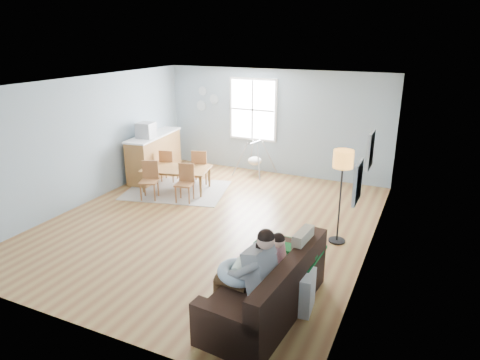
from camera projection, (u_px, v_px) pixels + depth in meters
The scene contains 22 objects.
room at pixel (208, 99), 7.67m from camera, with size 8.40×9.40×3.90m.
window at pixel (253, 110), 11.13m from camera, with size 1.32×0.08×1.62m.
pictures at pixel (364, 165), 5.78m from camera, with size 0.05×1.34×0.74m.
wall_plates at pixel (206, 99), 11.63m from camera, with size 0.67×0.02×0.66m.
sofa at pixel (269, 292), 5.64m from camera, with size 1.10×2.20×0.86m.
green_throw at pixel (286, 251), 6.19m from camera, with size 0.97×0.84×0.04m, color #166228.
beige_pillow at pixel (303, 247), 5.84m from camera, with size 0.14×0.49×0.49m, color #B9AB8D.
father at pixel (250, 271), 5.32m from camera, with size 0.99×0.50×1.37m.
nursing_pillow at pixel (238, 273), 5.41m from camera, with size 0.54×0.54×0.15m, color silver.
infant at pixel (240, 265), 5.42m from camera, with size 0.18×0.39×0.14m.
toddler at pixel (271, 255), 5.71m from camera, with size 0.57×0.33×0.87m.
floor_lamp at pixel (343, 167), 7.21m from camera, with size 0.34×0.34×1.69m.
storage_cube at pixel (294, 290), 5.74m from camera, with size 0.53×0.48×0.55m.
rug at pixel (177, 190), 10.16m from camera, with size 2.29×1.74×0.01m, color #9B958E.
dining_table at pixel (176, 179), 10.07m from camera, with size 1.54×0.86×0.54m, color brown.
chair_sw at pixel (150, 178), 9.56m from camera, with size 0.49×0.49×0.85m.
chair_se at pixel (185, 181), 9.40m from camera, with size 0.45×0.45×0.83m.
chair_nw at pixel (168, 164), 10.61m from camera, with size 0.44×0.44×0.82m.
chair_ne at pixel (200, 165), 10.45m from camera, with size 0.50×0.50×0.86m.
counter at pixel (155, 155), 11.02m from camera, with size 0.81×2.03×1.11m.
monitor at pixel (146, 130), 10.43m from camera, with size 0.43×0.41×0.37m.
baby_swing at pixel (255, 160), 11.14m from camera, with size 0.99×1.01×0.89m.
Camera 1 is at (3.76, -6.77, 3.54)m, focal length 32.00 mm.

